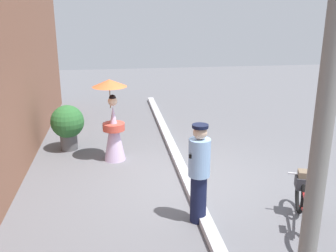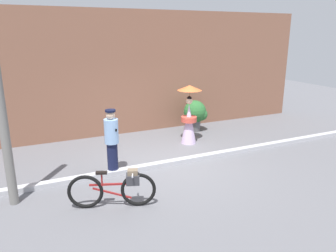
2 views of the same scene
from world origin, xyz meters
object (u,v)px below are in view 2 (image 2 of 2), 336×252
person_officer (112,140)px  person_with_parasol (189,115)px  potted_plant_by_door (196,113)px  bicycle_near_officer (116,188)px

person_officer → person_with_parasol: bearing=24.7°
potted_plant_by_door → person_officer: bearing=-147.2°
person_officer → person_with_parasol: (2.83, 1.30, 0.04)m
person_officer → potted_plant_by_door: person_officer is taller
bicycle_near_officer → person_officer: bearing=76.7°
person_officer → potted_plant_by_door: bearing=32.8°
person_officer → potted_plant_by_door: (3.68, 2.37, -0.23)m
person_officer → person_with_parasol: 3.11m
bicycle_near_officer → potted_plant_by_door: bearing=44.4°
bicycle_near_officer → potted_plant_by_door: (4.06, 3.97, 0.23)m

